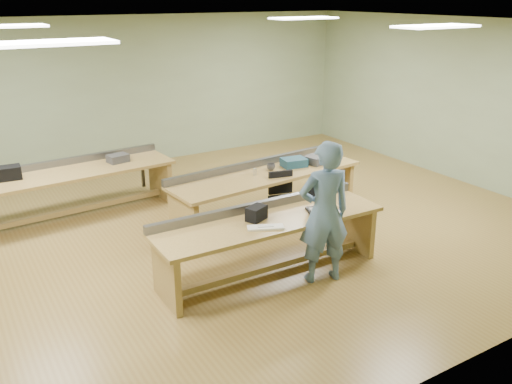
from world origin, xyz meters
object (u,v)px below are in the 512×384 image
laptop_base (320,211)px  mug (271,167)px  workbench_mid (266,184)px  task_chair (284,207)px  workbench_back (70,182)px  parts_bin_grey (319,159)px  drinks_can (255,172)px  person (324,213)px  workbench_front (269,233)px  camera_bag (256,213)px  parts_bin_teal (294,162)px

laptop_base → mug: mug is taller
workbench_mid → task_chair: (0.05, -0.45, -0.25)m
workbench_back → mug: bearing=-34.4°
parts_bin_grey → drinks_can: size_ratio=4.44×
workbench_mid → person: (-0.47, -2.07, 0.33)m
workbench_mid → drinks_can: 0.31m
workbench_front → camera_bag: bearing=163.9°
parts_bin_teal → workbench_mid: bearing=-175.9°
camera_bag → mug: bearing=28.6°
laptop_base → camera_bag: (-0.83, 0.20, 0.07)m
parts_bin_grey → mug: parts_bin_grey is taller
person → mug: person is taller
workbench_mid → laptop_base: 1.76m
drinks_can → workbench_mid: bearing=2.6°
workbench_front → mug: workbench_front is taller
workbench_mid → task_chair: size_ratio=3.88×
laptop_base → parts_bin_teal: (0.83, 1.77, 0.05)m
workbench_back → workbench_front: bearing=-66.9°
workbench_back → parts_bin_teal: size_ratio=8.73×
camera_bag → parts_bin_grey: camera_bag is taller
workbench_front → person: size_ratio=1.68×
workbench_back → mug: 3.21m
camera_bag → laptop_base: bearing=-36.8°
parts_bin_grey → mug: bearing=175.7°
laptop_base → camera_bag: camera_bag is taller
workbench_mid → task_chair: bearing=-89.6°
parts_bin_grey → parts_bin_teal: bearing=175.1°
workbench_back → laptop_base: (2.35, -3.41, 0.20)m
workbench_front → mug: bearing=57.1°
workbench_back → person: size_ratio=1.86×
workbench_back → task_chair: size_ratio=3.94×
workbench_mid → workbench_back: (-2.62, 1.68, 0.00)m
camera_bag → workbench_front: bearing=-40.2°
laptop_base → mug: size_ratio=2.37×
task_chair → workbench_back: bearing=154.0°
person → workbench_mid: bearing=-88.7°
workbench_front → workbench_back: (-1.68, 3.26, 0.01)m
workbench_front → laptop_base: (0.68, -0.15, 0.21)m
workbench_front → person: (0.48, -0.49, 0.34)m
workbench_back → parts_bin_teal: parts_bin_teal is taller
workbench_mid → drinks_can: workbench_mid is taller
parts_bin_teal → person: bearing=-116.1°
workbench_back → person: person is taller
laptop_base → parts_bin_teal: size_ratio=0.83×
workbench_front → parts_bin_teal: size_ratio=7.87×
workbench_mid → mug: (0.14, 0.07, 0.24)m
task_chair → mug: (0.10, 0.51, 0.49)m
workbench_front → mug: size_ratio=22.54×
drinks_can → person: bearing=-97.4°
workbench_front → task_chair: bearing=49.4°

